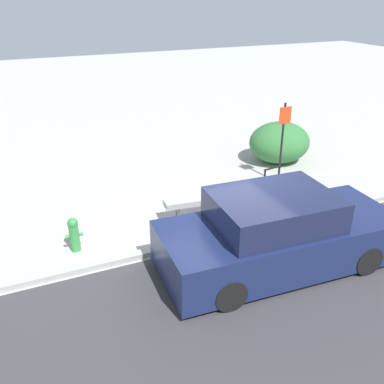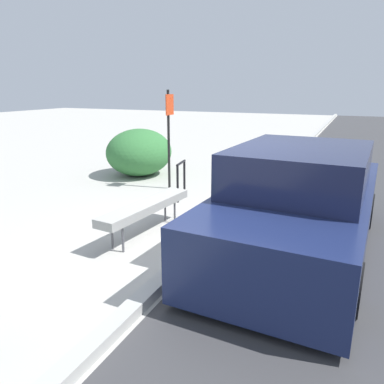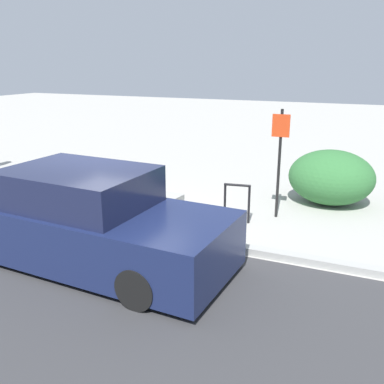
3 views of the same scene
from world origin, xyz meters
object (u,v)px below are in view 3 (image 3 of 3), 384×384
object	(u,v)px
parked_car_near	(88,222)
sign_post	(280,154)
bike_rack	(237,199)
fire_hydrant	(22,183)
bench	(140,193)

from	to	relation	value
parked_car_near	sign_post	bearing A→B (deg)	57.90
bike_rack	parked_car_near	xyz separation A→B (m)	(-1.68, -2.72, 0.20)
sign_post	parked_car_near	world-z (taller)	sign_post
bike_rack	fire_hydrant	distance (m)	5.27
bench	sign_post	size ratio (longest dim) A/B	0.90
bench	parked_car_near	xyz separation A→B (m)	(0.41, -2.35, 0.22)
bench	fire_hydrant	bearing A→B (deg)	-170.56
bike_rack	parked_car_near	bearing A→B (deg)	-121.66
sign_post	fire_hydrant	world-z (taller)	sign_post
fire_hydrant	sign_post	bearing A→B (deg)	11.45
parked_car_near	fire_hydrant	bearing A→B (deg)	151.95
bike_rack	fire_hydrant	xyz separation A→B (m)	(-5.23, -0.57, -0.09)
bike_rack	parked_car_near	distance (m)	3.20
sign_post	parked_car_near	bearing A→B (deg)	-125.22
bike_rack	fire_hydrant	world-z (taller)	bike_rack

